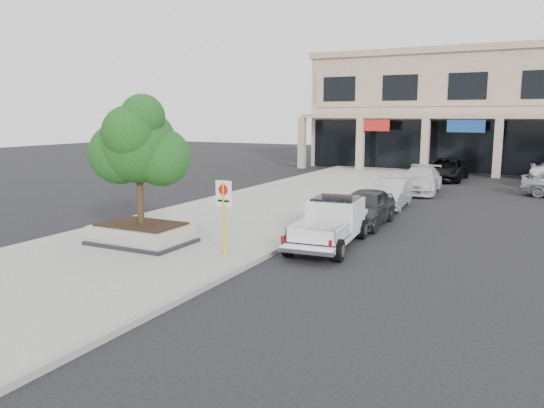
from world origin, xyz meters
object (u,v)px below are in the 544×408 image
(planter, at_px, (142,234))
(no_parking_sign, at_px, (224,207))
(curb_car_b, at_px, (390,194))
(curb_car_d, at_px, (445,169))
(pickup_truck, at_px, (329,224))
(planter_tree, at_px, (144,145))
(curb_car_c, at_px, (420,180))
(curb_car_a, at_px, (365,207))

(planter, xyz_separation_m, no_parking_sign, (3.27, -0.03, 1.16))
(curb_car_b, bearing_deg, curb_car_d, 84.30)
(pickup_truck, bearing_deg, planter_tree, -157.80)
(curb_car_d, bearing_deg, planter_tree, -103.15)
(curb_car_b, relative_size, curb_car_c, 0.82)
(no_parking_sign, bearing_deg, planter_tree, 176.61)
(pickup_truck, height_order, curb_car_a, pickup_truck)
(planter_tree, bearing_deg, curb_car_c, 72.06)
(curb_car_a, xyz_separation_m, curb_car_b, (-0.13, 4.44, -0.05))
(planter_tree, distance_m, pickup_truck, 6.59)
(planter, bearing_deg, no_parking_sign, -0.55)
(planter, relative_size, curb_car_a, 0.75)
(curb_car_a, height_order, curb_car_d, curb_car_d)
(curb_car_a, relative_size, curb_car_b, 1.04)
(pickup_truck, bearing_deg, curb_car_d, 83.96)
(planter, xyz_separation_m, planter_tree, (0.13, 0.15, 2.94))
(planter_tree, bearing_deg, planter, -131.03)
(planter_tree, xyz_separation_m, curb_car_c, (5.48, 16.92, -2.68))
(curb_car_d, bearing_deg, no_parking_sign, -95.75)
(pickup_truck, bearing_deg, no_parking_sign, -132.24)
(planter_tree, xyz_separation_m, no_parking_sign, (3.14, -0.19, -1.78))
(curb_car_b, height_order, curb_car_d, curb_car_d)
(no_parking_sign, relative_size, curb_car_a, 0.54)
(pickup_truck, distance_m, curb_car_a, 4.05)
(planter, xyz_separation_m, curb_car_b, (5.39, 11.40, 0.20))
(pickup_truck, bearing_deg, curb_car_a, 84.84)
(pickup_truck, relative_size, curb_car_c, 0.99)
(curb_car_b, bearing_deg, pickup_truck, -92.53)
(curb_car_a, height_order, curb_car_c, same)
(curb_car_a, bearing_deg, curb_car_b, 90.53)
(no_parking_sign, distance_m, curb_car_b, 11.66)
(planter_tree, distance_m, no_parking_sign, 3.61)
(curb_car_c, bearing_deg, no_parking_sign, -101.60)
(curb_car_d, bearing_deg, curb_car_b, -91.81)
(planter_tree, xyz_separation_m, curb_car_d, (5.76, 23.66, -2.67))
(planter_tree, bearing_deg, curb_car_b, 64.96)
(curb_car_a, xyz_separation_m, curb_car_c, (0.09, 10.11, 0.00))
(pickup_truck, bearing_deg, planter, -157.10)
(planter, xyz_separation_m, curb_car_a, (5.52, 6.96, 0.26))
(planter_tree, bearing_deg, curb_car_a, 51.65)
(no_parking_sign, bearing_deg, curb_car_b, 79.50)
(pickup_truck, bearing_deg, curb_car_b, 85.84)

